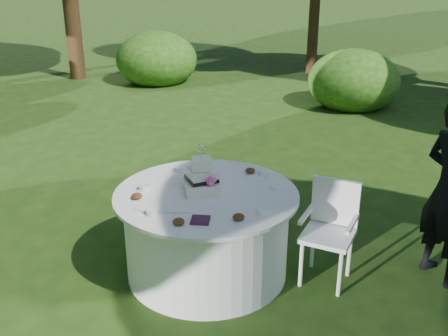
{
  "coord_description": "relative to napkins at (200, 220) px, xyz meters",
  "views": [
    {
      "loc": [
        0.54,
        -3.96,
        2.61
      ],
      "look_at": [
        0.15,
        0.0,
        1.0
      ],
      "focal_mm": 42.0,
      "sensor_mm": 36.0,
      "label": 1
    }
  ],
  "objects": [
    {
      "name": "ground",
      "position": [
        -0.02,
        0.51,
        -0.78
      ],
      "size": [
        80.0,
        80.0,
        0.0
      ],
      "primitive_type": "plane",
      "color": "#1B340E",
      "rests_on": "ground"
    },
    {
      "name": "napkins",
      "position": [
        0.0,
        0.0,
        0.0
      ],
      "size": [
        0.14,
        0.14,
        0.02
      ],
      "primitive_type": "cube",
      "color": "#401B33",
      "rests_on": "table"
    },
    {
      "name": "feather_plume",
      "position": [
        -0.33,
        0.14,
        -0.0
      ],
      "size": [
        0.48,
        0.07,
        0.01
      ],
      "primitive_type": "ellipsoid",
      "color": "white",
      "rests_on": "table"
    },
    {
      "name": "table",
      "position": [
        -0.02,
        0.51,
        -0.39
      ],
      "size": [
        1.56,
        1.56,
        0.77
      ],
      "color": "white",
      "rests_on": "ground"
    },
    {
      "name": "cake",
      "position": [
        -0.06,
        0.54,
        0.1
      ],
      "size": [
        0.35,
        0.35,
        0.42
      ],
      "color": "white",
      "rests_on": "table"
    },
    {
      "name": "chair",
      "position": [
        1.03,
        0.54,
        -0.26
      ],
      "size": [
        0.52,
        0.52,
        0.88
      ],
      "color": "white",
      "rests_on": "ground"
    },
    {
      "name": "votives",
      "position": [
        0.03,
        0.55,
        0.01
      ],
      "size": [
        1.21,
        0.99,
        0.04
      ],
      "color": "white",
      "rests_on": "table"
    },
    {
      "name": "petal_cups",
      "position": [
        -0.03,
        0.32,
        0.02
      ],
      "size": [
        0.99,
        1.13,
        0.05
      ],
      "color": "#562D16",
      "rests_on": "table"
    }
  ]
}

